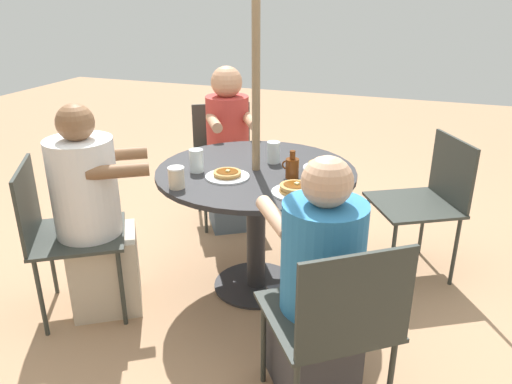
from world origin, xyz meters
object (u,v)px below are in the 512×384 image
object	(u,v)px
diner_south	(94,221)
pancake_plate_c	(295,190)
drinking_glass_b	(273,152)
diner_west	(318,293)
diner_east	(229,154)
patio_chair_north	(427,196)
patio_chair_east	(225,153)
pancake_plate_a	(227,175)
patio_chair_south	(60,228)
patio_chair_west	(336,318)
patio_table	(256,194)
pancake_plate_b	(324,167)
drinking_glass_a	(196,161)
syrup_bottle	(292,167)
coffee_cup	(176,178)

from	to	relation	value
diner_south	pancake_plate_c	xyz separation A→B (m)	(-1.05, -0.23, 0.24)
diner_south	drinking_glass_b	bearing A→B (deg)	95.10
diner_west	diner_east	bearing A→B (deg)	88.05
patio_chair_north	diner_south	world-z (taller)	diner_south
patio_chair_east	diner_east	distance (m)	0.18
patio_chair_north	pancake_plate_a	bearing A→B (deg)	94.47
drinking_glass_b	patio_chair_south	bearing A→B (deg)	37.60
patio_chair_west	pancake_plate_a	world-z (taller)	patio_chair_west
patio_table	pancake_plate_a	xyz separation A→B (m)	(0.10, 0.17, 0.16)
pancake_plate_b	drinking_glass_a	size ratio (longest dim) A/B	1.87
diner_east	drinking_glass_b	bearing A→B (deg)	98.79
patio_chair_east	diner_west	distance (m)	1.96
diner_east	pancake_plate_b	xyz separation A→B (m)	(-0.84, 0.62, 0.21)
patio_chair_north	syrup_bottle	bearing A→B (deg)	100.26
diner_east	diner_west	bearing A→B (deg)	91.94
diner_west	pancake_plate_c	xyz separation A→B (m)	(0.23, -0.45, 0.26)
patio_table	patio_chair_north	bearing A→B (deg)	-149.76
diner_west	coffee_cup	size ratio (longest dim) A/B	10.30
patio_table	pancake_plate_a	world-z (taller)	pancake_plate_a
diner_east	patio_chair_north	bearing A→B (deg)	138.50
pancake_plate_a	drinking_glass_a	distance (m)	0.20
patio_chair_south	pancake_plate_c	distance (m)	1.26
drinking_glass_a	syrup_bottle	bearing A→B (deg)	-170.86
syrup_bottle	patio_table	bearing A→B (deg)	-14.73
pancake_plate_a	coffee_cup	world-z (taller)	coffee_cup
patio_chair_west	patio_chair_south	bearing A→B (deg)	133.26
patio_table	patio_chair_north	world-z (taller)	patio_chair_north
patio_chair_north	drinking_glass_a	xyz separation A→B (m)	(1.22, 0.68, 0.31)
syrup_bottle	coffee_cup	distance (m)	0.61
patio_chair_east	diner_south	distance (m)	1.40
diner_west	drinking_glass_b	world-z (taller)	diner_west
patio_chair_north	patio_table	bearing A→B (deg)	90.00
coffee_cup	syrup_bottle	bearing A→B (deg)	-146.51
patio_chair_east	pancake_plate_a	bearing A→B (deg)	81.27
patio_chair_west	pancake_plate_b	distance (m)	1.06
patio_chair_south	drinking_glass_b	xyz separation A→B (m)	(-0.95, -0.73, 0.30)
diner_east	pancake_plate_b	world-z (taller)	diner_east
patio_chair_east	drinking_glass_a	distance (m)	1.12
patio_chair_east	pancake_plate_c	size ratio (longest dim) A/B	3.70
pancake_plate_c	diner_east	bearing A→B (deg)	-52.29
patio_chair_east	patio_chair_south	size ratio (longest dim) A/B	1.00
patio_chair_south	diner_west	xyz separation A→B (m)	(-1.42, 0.13, -0.00)
patio_chair_west	pancake_plate_b	xyz separation A→B (m)	(0.28, -0.98, 0.26)
patio_chair_west	coffee_cup	xyz separation A→B (m)	(0.92, -0.46, 0.30)
patio_chair_north	drinking_glass_a	world-z (taller)	drinking_glass_a
patio_table	drinking_glass_a	world-z (taller)	drinking_glass_a
pancake_plate_a	syrup_bottle	world-z (taller)	syrup_bottle
pancake_plate_b	syrup_bottle	distance (m)	0.23
diner_south	patio_chair_west	bearing A→B (deg)	41.95
diner_south	coffee_cup	bearing A→B (deg)	68.35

